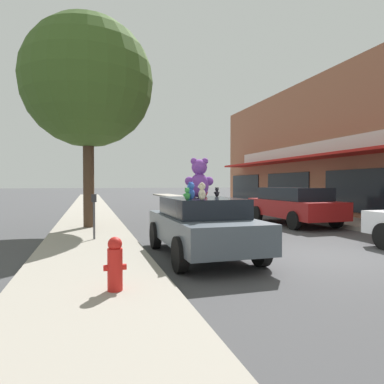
# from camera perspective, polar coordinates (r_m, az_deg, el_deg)

# --- Properties ---
(ground_plane) EXTENTS (260.00, 260.00, 0.00)m
(ground_plane) POSITION_cam_1_polar(r_m,az_deg,el_deg) (8.89, 20.68, -9.94)
(ground_plane) COLOR #424244
(sidewalk_near) EXTENTS (2.49, 90.00, 0.17)m
(sidewalk_near) POSITION_cam_1_polar(r_m,az_deg,el_deg) (7.11, -16.53, -12.10)
(sidewalk_near) COLOR gray
(sidewalk_near) RESTS_ON ground_plane
(plush_art_car) EXTENTS (1.95, 4.18, 1.40)m
(plush_art_car) POSITION_cam_1_polar(r_m,az_deg,el_deg) (8.17, 1.61, -5.41)
(plush_art_car) COLOR #4C5660
(plush_art_car) RESTS_ON ground_plane
(teddy_bear_giant) EXTENTS (0.72, 0.47, 0.96)m
(teddy_bear_giant) POSITION_cam_1_polar(r_m,az_deg,el_deg) (8.22, 1.23, 2.25)
(teddy_bear_giant) COLOR purple
(teddy_bear_giant) RESTS_ON plush_art_car
(teddy_bear_black) EXTENTS (0.19, 0.13, 0.25)m
(teddy_bear_black) POSITION_cam_1_polar(r_m,az_deg,el_deg) (8.89, 4.17, -0.01)
(teddy_bear_black) COLOR black
(teddy_bear_black) RESTS_ON plush_art_car
(teddy_bear_red) EXTENTS (0.18, 0.11, 0.24)m
(teddy_bear_red) POSITION_cam_1_polar(r_m,az_deg,el_deg) (9.20, 2.21, 0.00)
(teddy_bear_red) COLOR red
(teddy_bear_red) RESTS_ON plush_art_car
(teddy_bear_blue) EXTENTS (0.25, 0.26, 0.38)m
(teddy_bear_blue) POSITION_cam_1_polar(r_m,az_deg,el_deg) (7.16, -0.18, 0.15)
(teddy_bear_blue) COLOR blue
(teddy_bear_blue) RESTS_ON plush_art_car
(teddy_bear_green) EXTENTS (0.20, 0.15, 0.26)m
(teddy_bear_green) POSITION_cam_1_polar(r_m,az_deg,el_deg) (6.99, -0.82, -0.34)
(teddy_bear_green) COLOR green
(teddy_bear_green) RESTS_ON plush_art_car
(teddy_bear_teal) EXTENTS (0.20, 0.16, 0.27)m
(teddy_bear_teal) POSITION_cam_1_polar(r_m,az_deg,el_deg) (8.18, -0.45, -0.06)
(teddy_bear_teal) COLOR teal
(teddy_bear_teal) RESTS_ON plush_art_car
(teddy_bear_cream) EXTENTS (0.20, 0.28, 0.37)m
(teddy_bear_cream) POSITION_cam_1_polar(r_m,az_deg,el_deg) (7.00, 1.66, 0.09)
(teddy_bear_cream) COLOR beige
(teddy_bear_cream) RESTS_ON plush_art_car
(teddy_bear_pink) EXTENTS (0.29, 0.20, 0.38)m
(teddy_bear_pink) POSITION_cam_1_polar(r_m,az_deg,el_deg) (8.55, 0.38, 0.36)
(teddy_bear_pink) COLOR pink
(teddy_bear_pink) RESTS_ON plush_art_car
(parked_car_far_center) EXTENTS (2.07, 4.70, 1.56)m
(parked_car_far_center) POSITION_cam_1_polar(r_m,az_deg,el_deg) (15.05, 16.56, -1.97)
(parked_car_far_center) COLOR maroon
(parked_car_far_center) RESTS_ON ground_plane
(street_tree) EXTENTS (4.64, 4.64, 7.53)m
(street_tree) POSITION_cam_1_polar(r_m,az_deg,el_deg) (13.38, -16.95, 17.06)
(street_tree) COLOR #473323
(street_tree) RESTS_ON sidewalk_near
(fire_hydrant) EXTENTS (0.33, 0.22, 0.79)m
(fire_hydrant) POSITION_cam_1_polar(r_m,az_deg,el_deg) (5.24, -12.71, -11.58)
(fire_hydrant) COLOR red
(fire_hydrant) RESTS_ON sidewalk_near
(parking_meter) EXTENTS (0.14, 0.10, 1.27)m
(parking_meter) POSITION_cam_1_polar(r_m,az_deg,el_deg) (10.03, -16.01, -2.99)
(parking_meter) COLOR #4C4C51
(parking_meter) RESTS_ON sidewalk_near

